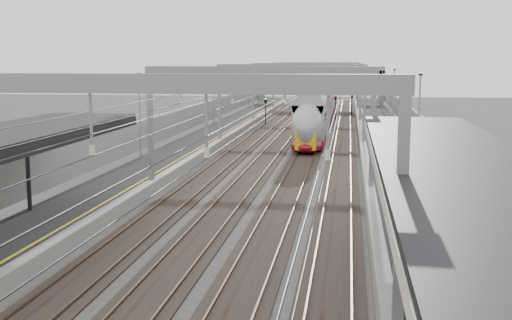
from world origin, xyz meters
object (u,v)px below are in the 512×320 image
(overbridge, at_px, (321,75))
(train, at_px, (319,110))
(signal_green, at_px, (266,105))
(bench, at_px, (442,228))

(overbridge, distance_m, train, 37.82)
(overbridge, xyz_separation_m, signal_green, (-5.20, -34.95, -2.89))
(train, bearing_deg, signal_green, 158.05)
(overbridge, relative_size, signal_green, 6.33)
(bench, xyz_separation_m, signal_green, (-13.82, 53.86, 0.85))
(train, height_order, signal_green, train)
(overbridge, distance_m, signal_green, 35.46)
(overbridge, height_order, bench, overbridge)
(signal_green, bearing_deg, bench, -75.61)
(overbridge, bearing_deg, signal_green, -98.46)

